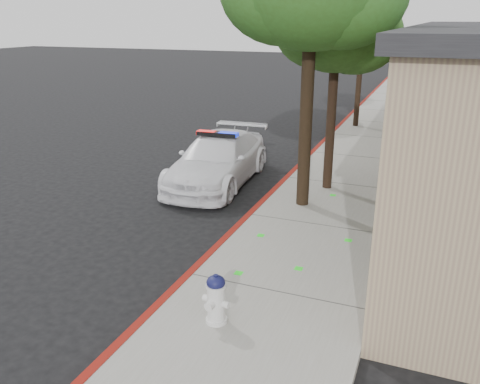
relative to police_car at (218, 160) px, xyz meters
name	(u,v)px	position (x,y,z in m)	size (l,w,h in m)	color
ground	(186,280)	(1.72, -5.23, -0.68)	(120.00, 120.00, 0.00)	black
sidewalk	(315,227)	(3.32, -2.23, -0.60)	(3.20, 60.00, 0.15)	gray
red_curb	(249,217)	(1.78, -2.23, -0.60)	(0.14, 60.00, 0.16)	maroon
police_car	(218,160)	(0.00, 0.00, 0.00)	(2.17, 4.76, 1.47)	white
fire_hydrant	(216,299)	(2.83, -6.38, -0.14)	(0.45, 0.39, 0.78)	silver
street_tree_mid	(338,27)	(3.04, 0.36, 3.50)	(3.02, 2.80, 5.35)	black
street_tree_far	(363,36)	(2.45, 8.62, 3.05)	(2.71, 2.52, 4.76)	black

